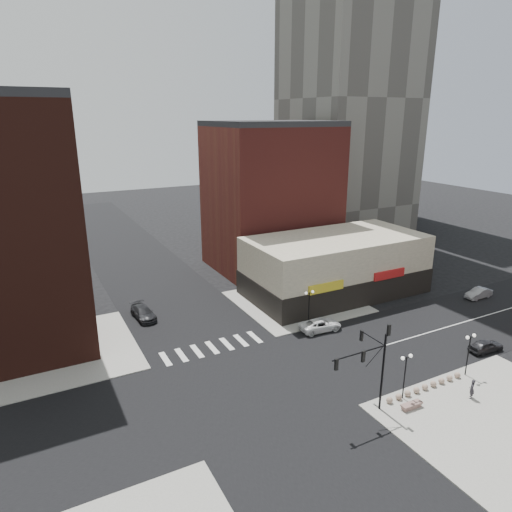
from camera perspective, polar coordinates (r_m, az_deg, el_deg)
ground at (r=43.11m, az=-1.04°, el=-15.97°), size 240.00×240.00×0.00m
road_ew at (r=43.11m, az=-1.04°, el=-15.96°), size 200.00×14.00×0.02m
road_ns at (r=43.11m, az=-1.04°, el=-15.96°), size 14.00×200.00×0.02m
sidewalk_nw at (r=52.39m, az=-23.29°, el=-11.01°), size 15.00×15.00×0.12m
sidewalk_ne at (r=60.66m, az=5.07°, el=-5.69°), size 15.00×15.00×0.12m
sidewalk_se at (r=43.81m, az=28.50°, el=-17.63°), size 18.00×14.00×0.12m
building_ne_midrise at (r=72.18m, az=1.87°, el=7.15°), size 18.00×15.00×22.00m
tower_far at (r=117.87m, az=14.28°, el=25.22°), size 18.00×18.00×82.00m
building_ne_row at (r=63.45m, az=9.85°, el=-1.71°), size 24.20×12.20×8.00m
traffic_signal at (r=38.61m, az=14.26°, el=-12.23°), size 5.59×3.09×7.77m
street_lamp_se_a at (r=41.68m, az=18.22°, el=-12.89°), size 1.22×0.32×4.16m
street_lamp_se_b at (r=47.28m, az=25.15°, el=-9.99°), size 1.22×0.32×4.16m
street_lamp_ne at (r=53.16m, az=6.67°, el=-5.37°), size 1.22×0.32×4.16m
bollard_row at (r=44.91m, az=20.37°, el=-15.09°), size 8.95×0.55×0.55m
white_suv at (r=53.14m, az=8.04°, el=-8.52°), size 5.06×2.64×1.36m
dark_sedan_east at (r=53.89m, az=26.79°, el=-9.98°), size 3.95×1.89×1.30m
silver_sedan at (r=68.42m, az=26.06°, el=-4.20°), size 4.10×1.48×1.35m
dark_sedan_north at (r=57.19m, az=-13.91°, el=-6.90°), size 2.47×5.20×1.46m
pedestrian at (r=44.97m, az=25.38°, el=-14.79°), size 0.77×0.73×1.76m
stone_bench at (r=42.15m, az=18.86°, el=-17.27°), size 2.01×0.68×0.47m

